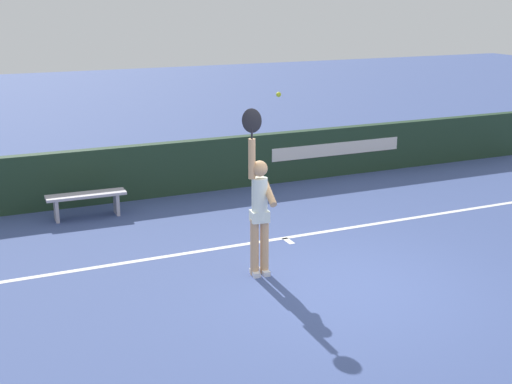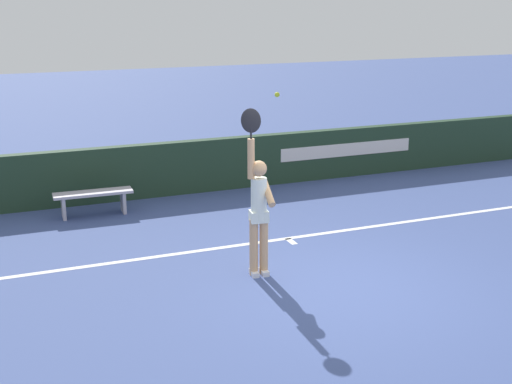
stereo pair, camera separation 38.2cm
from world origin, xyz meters
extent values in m
plane|color=#3F518C|center=(0.00, 0.00, 0.00)|extent=(60.00, 60.00, 0.00)
cube|color=white|center=(0.00, 2.23, 0.00)|extent=(11.07, 0.11, 0.00)
cube|color=white|center=(0.00, 2.08, 0.00)|extent=(0.11, 0.30, 0.00)
cube|color=#213926|center=(0.00, 5.49, 0.54)|extent=(16.34, 0.23, 1.08)
cube|color=silver|center=(2.85, 5.37, 0.62)|extent=(3.18, 0.01, 0.28)
cylinder|color=tan|center=(-0.93, 1.01, 0.42)|extent=(0.12, 0.12, 0.84)
cylinder|color=tan|center=(-1.08, 1.02, 0.42)|extent=(0.12, 0.12, 0.84)
cube|color=white|center=(-0.93, 0.99, 0.04)|extent=(0.13, 0.25, 0.07)
cube|color=white|center=(-1.08, 1.00, 0.04)|extent=(0.13, 0.25, 0.07)
cylinder|color=white|center=(-1.01, 1.01, 1.14)|extent=(0.22, 0.22, 0.60)
cube|color=white|center=(-1.01, 1.01, 0.88)|extent=(0.28, 0.24, 0.16)
sphere|color=tan|center=(-1.01, 1.01, 1.58)|extent=(0.22, 0.22, 0.22)
cylinder|color=tan|center=(-1.12, 1.03, 1.72)|extent=(0.11, 0.11, 0.56)
cylinder|color=tan|center=(-0.90, 0.94, 1.24)|extent=(0.15, 0.50, 0.33)
ellipsoid|color=black|center=(-1.12, 1.03, 2.25)|extent=(0.34, 0.07, 0.38)
cylinder|color=black|center=(-1.12, 1.03, 2.06)|extent=(0.03, 0.03, 0.18)
sphere|color=#C9E02B|center=(-0.88, 0.70, 2.64)|extent=(0.07, 0.07, 0.07)
cube|color=#B5AEBC|center=(-2.78, 4.69, 0.42)|extent=(1.42, 0.40, 0.05)
cube|color=#B5AEBC|center=(-3.31, 4.70, 0.21)|extent=(0.07, 0.32, 0.42)
cube|color=#B5AEBC|center=(-2.24, 4.67, 0.21)|extent=(0.07, 0.32, 0.42)
camera|label=1|loc=(-4.81, -7.34, 3.89)|focal=47.97mm
camera|label=2|loc=(-4.45, -7.49, 3.89)|focal=47.97mm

